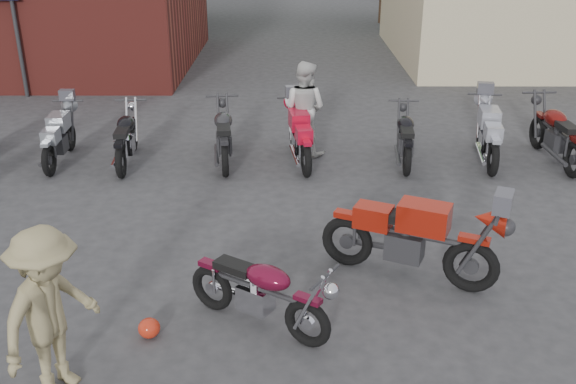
{
  "coord_description": "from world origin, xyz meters",
  "views": [
    {
      "loc": [
        0.04,
        -6.14,
        4.33
      ],
      "look_at": [
        0.02,
        1.72,
        0.9
      ],
      "focal_mm": 40.0,
      "sensor_mm": 36.0,
      "label": 1
    }
  ],
  "objects_px": {
    "person_light": "(304,108)",
    "row_bike_1": "(58,135)",
    "person_tan": "(50,313)",
    "row_bike_3": "(224,132)",
    "sportbike": "(412,234)",
    "row_bike_4": "(300,133)",
    "helmet": "(149,328)",
    "vintage_motorcycle": "(260,288)",
    "row_bike_7": "(556,130)",
    "row_bike_2": "(126,135)",
    "row_bike_5": "(405,134)",
    "row_bike_6": "(489,131)"
  },
  "relations": [
    {
      "from": "person_light",
      "to": "row_bike_1",
      "type": "distance_m",
      "value": 4.63
    },
    {
      "from": "person_tan",
      "to": "row_bike_3",
      "type": "height_order",
      "value": "person_tan"
    },
    {
      "from": "sportbike",
      "to": "person_light",
      "type": "distance_m",
      "value": 4.88
    },
    {
      "from": "row_bike_1",
      "to": "row_bike_4",
      "type": "bearing_deg",
      "value": -92.65
    },
    {
      "from": "helmet",
      "to": "row_bike_1",
      "type": "distance_m",
      "value": 6.12
    },
    {
      "from": "sportbike",
      "to": "helmet",
      "type": "bearing_deg",
      "value": -133.78
    },
    {
      "from": "vintage_motorcycle",
      "to": "sportbike",
      "type": "relative_size",
      "value": 0.82
    },
    {
      "from": "vintage_motorcycle",
      "to": "row_bike_7",
      "type": "distance_m",
      "value": 7.51
    },
    {
      "from": "person_light",
      "to": "row_bike_2",
      "type": "xyz_separation_m",
      "value": [
        -3.31,
        -0.58,
        -0.35
      ]
    },
    {
      "from": "sportbike",
      "to": "row_bike_5",
      "type": "distance_m",
      "value": 4.27
    },
    {
      "from": "vintage_motorcycle",
      "to": "helmet",
      "type": "relative_size",
      "value": 7.36
    },
    {
      "from": "sportbike",
      "to": "row_bike_4",
      "type": "bearing_deg",
      "value": 131.79
    },
    {
      "from": "person_tan",
      "to": "row_bike_4",
      "type": "height_order",
      "value": "person_tan"
    },
    {
      "from": "helmet",
      "to": "row_bike_4",
      "type": "height_order",
      "value": "row_bike_4"
    },
    {
      "from": "person_tan",
      "to": "row_bike_1",
      "type": "bearing_deg",
      "value": 43.81
    },
    {
      "from": "person_tan",
      "to": "row_bike_2",
      "type": "bearing_deg",
      "value": 32.87
    },
    {
      "from": "sportbike",
      "to": "person_tan",
      "type": "bearing_deg",
      "value": -126.97
    },
    {
      "from": "sportbike",
      "to": "person_light",
      "type": "bearing_deg",
      "value": 129.0
    },
    {
      "from": "person_tan",
      "to": "row_bike_1",
      "type": "distance_m",
      "value": 6.63
    },
    {
      "from": "row_bike_5",
      "to": "vintage_motorcycle",
      "type": "bearing_deg",
      "value": 160.26
    },
    {
      "from": "row_bike_2",
      "to": "row_bike_6",
      "type": "relative_size",
      "value": 0.94
    },
    {
      "from": "row_bike_5",
      "to": "helmet",
      "type": "bearing_deg",
      "value": 151.27
    },
    {
      "from": "vintage_motorcycle",
      "to": "row_bike_2",
      "type": "height_order",
      "value": "row_bike_2"
    },
    {
      "from": "helmet",
      "to": "person_tan",
      "type": "bearing_deg",
      "value": -129.7
    },
    {
      "from": "helmet",
      "to": "row_bike_6",
      "type": "relative_size",
      "value": 0.12
    },
    {
      "from": "vintage_motorcycle",
      "to": "row_bike_1",
      "type": "distance_m",
      "value": 6.61
    },
    {
      "from": "person_light",
      "to": "row_bike_7",
      "type": "xyz_separation_m",
      "value": [
        4.69,
        -0.46,
        -0.29
      ]
    },
    {
      "from": "row_bike_2",
      "to": "row_bike_6",
      "type": "bearing_deg",
      "value": -93.15
    },
    {
      "from": "vintage_motorcycle",
      "to": "helmet",
      "type": "bearing_deg",
      "value": -139.06
    },
    {
      "from": "row_bike_2",
      "to": "row_bike_7",
      "type": "height_order",
      "value": "row_bike_7"
    },
    {
      "from": "person_light",
      "to": "row_bike_1",
      "type": "bearing_deg",
      "value": 35.4
    },
    {
      "from": "sportbike",
      "to": "row_bike_1",
      "type": "height_order",
      "value": "sportbike"
    },
    {
      "from": "person_tan",
      "to": "row_bike_6",
      "type": "distance_m",
      "value": 8.74
    },
    {
      "from": "row_bike_6",
      "to": "sportbike",
      "type": "bearing_deg",
      "value": 160.87
    },
    {
      "from": "person_tan",
      "to": "row_bike_2",
      "type": "xyz_separation_m",
      "value": [
        -0.79,
        6.23,
        -0.33
      ]
    },
    {
      "from": "row_bike_4",
      "to": "sportbike",
      "type": "bearing_deg",
      "value": -170.24
    },
    {
      "from": "row_bike_2",
      "to": "row_bike_4",
      "type": "distance_m",
      "value": 3.22
    },
    {
      "from": "helmet",
      "to": "vintage_motorcycle",
      "type": "bearing_deg",
      "value": 8.45
    },
    {
      "from": "person_light",
      "to": "person_tan",
      "type": "distance_m",
      "value": 7.26
    },
    {
      "from": "person_tan",
      "to": "row_bike_5",
      "type": "bearing_deg",
      "value": -9.17
    },
    {
      "from": "sportbike",
      "to": "person_tan",
      "type": "height_order",
      "value": "person_tan"
    },
    {
      "from": "row_bike_6",
      "to": "row_bike_4",
      "type": "bearing_deg",
      "value": 99.15
    },
    {
      "from": "sportbike",
      "to": "vintage_motorcycle",
      "type": "bearing_deg",
      "value": -125.89
    },
    {
      "from": "person_light",
      "to": "row_bike_5",
      "type": "distance_m",
      "value": 1.97
    },
    {
      "from": "row_bike_1",
      "to": "row_bike_7",
      "type": "xyz_separation_m",
      "value": [
        9.27,
        0.06,
        0.07
      ]
    },
    {
      "from": "row_bike_1",
      "to": "person_light",
      "type": "bearing_deg",
      "value": -86.33
    },
    {
      "from": "row_bike_3",
      "to": "sportbike",
      "type": "bearing_deg",
      "value": -153.24
    },
    {
      "from": "helmet",
      "to": "row_bike_3",
      "type": "height_order",
      "value": "row_bike_3"
    },
    {
      "from": "vintage_motorcycle",
      "to": "row_bike_5",
      "type": "height_order",
      "value": "row_bike_5"
    },
    {
      "from": "row_bike_4",
      "to": "helmet",
      "type": "bearing_deg",
      "value": 154.33
    }
  ]
}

